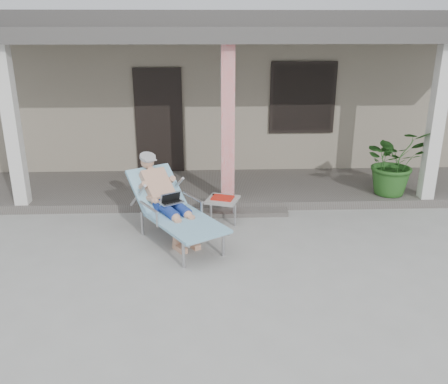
{
  "coord_description": "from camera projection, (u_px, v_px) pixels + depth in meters",
  "views": [
    {
      "loc": [
        -0.38,
        -5.57,
        3.03
      ],
      "look_at": [
        -0.13,
        0.6,
        0.85
      ],
      "focal_mm": 38.0,
      "sensor_mm": 36.0,
      "label": 1
    }
  ],
  "objects": [
    {
      "name": "porch_deck",
      "position": [
        225.0,
        188.0,
        9.08
      ],
      "size": [
        10.0,
        2.0,
        0.15
      ],
      "primitive_type": "cube",
      "color": "#605B56",
      "rests_on": "ground"
    },
    {
      "name": "lounger",
      "position": [
        169.0,
        189.0,
        6.9
      ],
      "size": [
        1.6,
        1.96,
        1.26
      ],
      "rotation": [
        0.0,
        0.0,
        0.56
      ],
      "color": "#B7B7BC",
      "rests_on": "ground"
    },
    {
      "name": "house",
      "position": [
        219.0,
        83.0,
        11.84
      ],
      "size": [
        10.4,
        5.4,
        3.3
      ],
      "color": "gray",
      "rests_on": "ground"
    },
    {
      "name": "potted_palm",
      "position": [
        394.0,
        162.0,
        8.39
      ],
      "size": [
        1.24,
        1.12,
        1.19
      ],
      "primitive_type": "imported",
      "rotation": [
        0.0,
        0.0,
        0.2
      ],
      "color": "#26591E",
      "rests_on": "porch_deck"
    },
    {
      "name": "ground",
      "position": [
        235.0,
        267.0,
        6.27
      ],
      "size": [
        60.0,
        60.0,
        0.0
      ],
      "primitive_type": "plane",
      "color": "#9E9E99",
      "rests_on": "ground"
    },
    {
      "name": "side_table",
      "position": [
        223.0,
        201.0,
        7.62
      ],
      "size": [
        0.6,
        0.6,
        0.43
      ],
      "rotation": [
        0.0,
        0.0,
        -0.33
      ],
      "color": "#A0A19C",
      "rests_on": "ground"
    },
    {
      "name": "porch_overhang",
      "position": [
        226.0,
        40.0,
        8.12
      ],
      "size": [
        10.0,
        2.3,
        2.85
      ],
      "color": "silver",
      "rests_on": "porch_deck"
    },
    {
      "name": "porch_step",
      "position": [
        228.0,
        213.0,
        8.0
      ],
      "size": [
        2.0,
        0.3,
        0.07
      ],
      "primitive_type": "cube",
      "color": "#605B56",
      "rests_on": "ground"
    }
  ]
}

